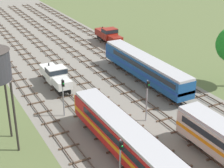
% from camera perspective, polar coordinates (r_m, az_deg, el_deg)
% --- Properties ---
extents(ground_plane, '(480.00, 480.00, 0.00)m').
position_cam_1_polar(ground_plane, '(56.05, -2.70, 0.63)').
color(ground_plane, '#5B6B3D').
extents(ballast_bed, '(25.28, 176.00, 0.01)m').
position_cam_1_polar(ballast_bed, '(56.05, -2.70, 0.64)').
color(ballast_bed, gray).
rests_on(ballast_bed, ground).
extents(track_far_left, '(2.40, 126.00, 0.29)m').
position_cam_1_polar(track_far_left, '(53.63, -13.48, -0.99)').
color(track_far_left, '#47382D').
rests_on(track_far_left, ground).
extents(track_left, '(2.40, 126.00, 0.29)m').
position_cam_1_polar(track_left, '(54.68, -9.20, -0.12)').
color(track_left, '#47382D').
rests_on(track_left, ground).
extents(track_centre_left, '(2.40, 126.00, 0.29)m').
position_cam_1_polar(track_centre_left, '(56.05, -5.11, 0.71)').
color(track_centre_left, '#47382D').
rests_on(track_centre_left, ground).
extents(track_centre, '(2.40, 126.00, 0.29)m').
position_cam_1_polar(track_centre, '(57.69, -1.23, 1.50)').
color(track_centre, '#47382D').
rests_on(track_centre, ground).
extents(track_centre_right, '(2.40, 126.00, 0.29)m').
position_cam_1_polar(track_centre_right, '(59.59, 2.42, 2.23)').
color(track_centre_right, '#47382D').
rests_on(track_centre_right, ground).
extents(track_right, '(2.40, 126.00, 0.29)m').
position_cam_1_polar(track_right, '(61.73, 5.83, 2.91)').
color(track_right, '#47382D').
rests_on(track_right, ground).
extents(diesel_railcar_left_near, '(2.96, 20.50, 3.80)m').
position_cam_1_polar(diesel_railcar_left_near, '(35.87, 2.51, -9.02)').
color(diesel_railcar_left_near, red).
rests_on(diesel_railcar_left_near, ground).
extents(diesel_railcar_centre_right_mid, '(2.96, 20.50, 3.80)m').
position_cam_1_polar(diesel_railcar_centre_right_mid, '(54.49, 5.31, 2.81)').
color(diesel_railcar_centre_right_mid, '#194C8C').
rests_on(diesel_railcar_centre_right_mid, ground).
extents(shunter_loco_left_midfar, '(2.74, 8.46, 3.10)m').
position_cam_1_polar(shunter_loco_left_midfar, '(53.24, -9.03, 1.41)').
color(shunter_loco_left_midfar, white).
rests_on(shunter_loco_left_midfar, ground).
extents(shunter_loco_right_far, '(2.74, 8.46, 3.10)m').
position_cam_1_polar(shunter_loco_right_far, '(73.12, -0.52, 7.91)').
color(shunter_loco_right_far, maroon).
rests_on(shunter_loco_right_far, ground).
extents(signal_post_nearest, '(0.28, 0.47, 5.10)m').
position_cam_1_polar(signal_post_nearest, '(44.42, -7.83, -1.43)').
color(signal_post_nearest, gray).
rests_on(signal_post_nearest, ground).
extents(signal_post_near, '(0.28, 0.47, 5.46)m').
position_cam_1_polar(signal_post_near, '(43.05, 5.66, -1.86)').
color(signal_post_near, gray).
rests_on(signal_post_near, ground).
extents(signal_post_mid, '(0.28, 0.47, 4.62)m').
position_cam_1_polar(signal_post_mid, '(33.08, 1.39, -11.38)').
color(signal_post_mid, gray).
rests_on(signal_post_mid, ground).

